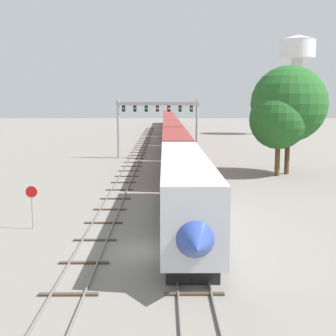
{
  "coord_description": "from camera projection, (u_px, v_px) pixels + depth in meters",
  "views": [
    {
      "loc": [
        0.67,
        -25.31,
        8.4
      ],
      "look_at": [
        1.0,
        12.0,
        3.0
      ],
      "focal_mm": 49.87,
      "sensor_mm": 36.0,
      "label": 1
    }
  ],
  "objects": [
    {
      "name": "trackside_tree_left",
      "position": [
        279.0,
        120.0,
        51.61
      ],
      "size": [
        6.51,
        6.51,
        9.56
      ],
      "color": "brown",
      "rests_on": "ground"
    },
    {
      "name": "track_main",
      "position": [
        171.0,
        146.0,
        85.63
      ],
      "size": [
        2.6,
        200.0,
        0.16
      ],
      "color": "slate",
      "rests_on": "ground"
    },
    {
      "name": "track_near",
      "position": [
        134.0,
        160.0,
        65.79
      ],
      "size": [
        2.6,
        160.0,
        0.16
      ],
      "color": "slate",
      "rests_on": "ground"
    },
    {
      "name": "water_tower",
      "position": [
        297.0,
        58.0,
        114.3
      ],
      "size": [
        8.7,
        8.7,
        24.32
      ],
      "color": "beige",
      "rests_on": "ground"
    },
    {
      "name": "trackside_tree_mid",
      "position": [
        289.0,
        104.0,
        52.76
      ],
      "size": [
        8.66,
        8.66,
        12.37
      ],
      "color": "brown",
      "rests_on": "ground"
    },
    {
      "name": "ground_plane",
      "position": [
        152.0,
        251.0,
        26.24
      ],
      "size": [
        400.0,
        400.0,
        0.0
      ],
      "primitive_type": "plane",
      "color": "gray"
    },
    {
      "name": "signal_gantry",
      "position": [
        158.0,
        115.0,
        67.78
      ],
      "size": [
        12.1,
        0.49,
        8.55
      ],
      "color": "#999BA0",
      "rests_on": "ground"
    },
    {
      "name": "passenger_train",
      "position": [
        170.0,
        128.0,
        99.38
      ],
      "size": [
        3.04,
        160.74,
        4.8
      ],
      "color": "silver",
      "rests_on": "ground"
    },
    {
      "name": "stop_sign",
      "position": [
        32.0,
        201.0,
        30.53
      ],
      "size": [
        0.76,
        0.08,
        2.88
      ],
      "color": "gray",
      "rests_on": "ground"
    }
  ]
}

